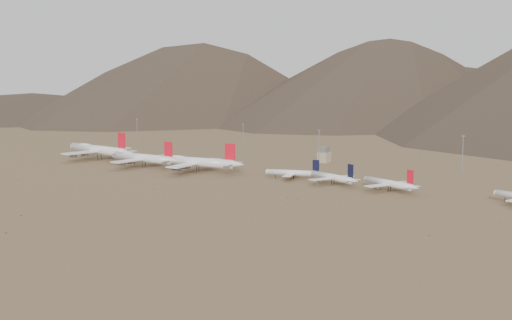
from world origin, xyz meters
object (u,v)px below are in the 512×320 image
Objects in this scene: narrowbody_a at (294,173)px; control_tower at (324,156)px; widebody_east at (197,162)px; widebody_centre at (143,158)px; narrowbody_b at (333,177)px; widebody_west at (98,150)px.

control_tower is (-25.70, 83.62, 0.99)m from narrowbody_a.
widebody_east is at bearing -116.21° from control_tower.
control_tower is (95.71, 99.21, -1.69)m from widebody_centre.
widebody_east is 1.69× the size of narrowbody_b.
narrowbody_a is at bearing 3.57° from widebody_east.
widebody_east is at bearing 170.93° from narrowbody_a.
narrowbody_b reaches higher than control_tower.
narrowbody_b is at bearing 6.19° from widebody_west.
widebody_centre is at bearing -133.97° from control_tower.
widebody_east is 1.86× the size of narrowbody_a.
narrowbody_a is at bearing -72.91° from control_tower.
narrowbody_b is 105.74m from control_tower.
widebody_west is at bearing -158.81° from narrowbody_b.
widebody_west is at bearing 170.09° from widebody_east.
widebody_east reaches higher than narrowbody_a.
narrowbody_a is at bearing -167.63° from narrowbody_b.
widebody_west is 180.72m from narrowbody_a.
widebody_centre is at bearing -154.79° from narrowbody_b.
widebody_east is (48.55, 3.39, 0.40)m from widebody_centre.
widebody_west is 1.09× the size of widebody_east.
widebody_east reaches higher than widebody_centre.
control_tower is at bearing 88.51° from narrowbody_a.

